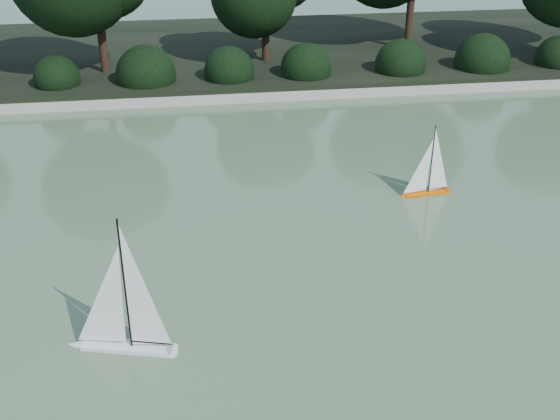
% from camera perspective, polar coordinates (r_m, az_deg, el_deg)
% --- Properties ---
extents(ground, '(80.00, 80.00, 0.00)m').
position_cam_1_polar(ground, '(8.10, 2.42, -10.73)').
color(ground, '#3B5633').
rests_on(ground, ground).
extents(pond_coping, '(40.00, 0.35, 0.18)m').
position_cam_1_polar(pond_coping, '(16.11, -3.60, 9.10)').
color(pond_coping, gray).
rests_on(pond_coping, ground).
extents(far_bank, '(40.00, 8.00, 0.30)m').
position_cam_1_polar(far_bank, '(19.94, -4.69, 12.66)').
color(far_bank, black).
rests_on(far_bank, ground).
extents(shrub_hedge, '(29.10, 1.10, 1.10)m').
position_cam_1_polar(shrub_hedge, '(16.87, -3.92, 11.17)').
color(shrub_hedge, black).
rests_on(shrub_hedge, ground).
extents(sailboat_white_a, '(1.28, 0.53, 1.75)m').
position_cam_1_polar(sailboat_white_a, '(8.05, -13.11, -9.33)').
color(sailboat_white_a, silver).
rests_on(sailboat_white_a, ground).
extents(sailboat_orange, '(0.93, 0.24, 1.27)m').
position_cam_1_polar(sailboat_orange, '(11.64, 11.56, 2.14)').
color(sailboat_orange, '#EA5A00').
rests_on(sailboat_orange, ground).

